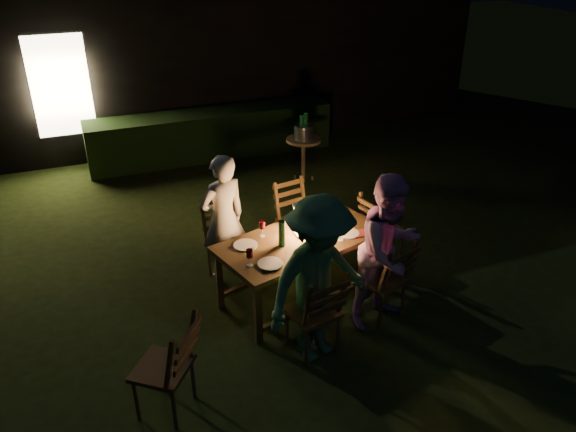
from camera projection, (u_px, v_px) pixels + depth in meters
name	position (u px, v px, depth m)	size (l,w,h in m)	color
garden_envelope	(201.00, 39.00, 11.35)	(40.00, 40.00, 3.20)	black
dining_table	(301.00, 244.00, 5.89)	(1.92, 1.30, 0.73)	#493118
chair_near_left	(313.00, 325.00, 5.27)	(0.51, 0.53, 0.97)	#493118
chair_near_right	(382.00, 292.00, 5.75)	(0.55, 0.57, 0.96)	#493118
chair_far_left	(228.00, 257.00, 6.36)	(0.48, 0.51, 0.94)	#493118
chair_far_right	(297.00, 231.00, 6.90)	(0.50, 0.52, 0.94)	#493118
chair_end	(381.00, 240.00, 6.72)	(0.52, 0.49, 0.93)	#493118
chair_spare	(166.00, 382.00, 4.61)	(0.64, 0.63, 0.98)	#493118
person_house_side	(223.00, 219.00, 6.18)	(0.55, 0.36, 1.51)	white
person_opp_right	(389.00, 251.00, 5.48)	(0.78, 0.61, 1.61)	#B97FB5
person_opp_left	(318.00, 281.00, 4.99)	(1.07, 0.61, 1.65)	#397244
lantern	(302.00, 222.00, 5.84)	(0.16, 0.16, 0.35)	white
plate_far_left	(245.00, 245.00, 5.71)	(0.25, 0.25, 0.01)	white
plate_near_left	(270.00, 264.00, 5.40)	(0.25, 0.25, 0.01)	white
plate_far_right	(321.00, 218.00, 6.24)	(0.25, 0.25, 0.01)	white
plate_near_right	(347.00, 233.00, 5.93)	(0.25, 0.25, 0.01)	white
wineglass_a	(262.00, 229.00, 5.85)	(0.06, 0.06, 0.18)	#59070F
wineglass_b	(250.00, 258.00, 5.34)	(0.06, 0.06, 0.18)	#59070F
wineglass_c	(341.00, 233.00, 5.77)	(0.06, 0.06, 0.18)	#59070F
wineglass_d	(335.00, 208.00, 6.27)	(0.06, 0.06, 0.18)	#59070F
wineglass_e	(312.00, 246.00, 5.55)	(0.06, 0.06, 0.18)	silver
bottle_table	(282.00, 234.00, 5.65)	(0.07, 0.07, 0.28)	#0F471E
napkin_left	(309.00, 255.00, 5.54)	(0.18, 0.14, 0.01)	red
napkin_right	(360.00, 233.00, 5.93)	(0.18, 0.14, 0.01)	red
phone	(269.00, 270.00, 5.31)	(0.14, 0.07, 0.01)	black
side_table	(304.00, 144.00, 8.65)	(0.53, 0.53, 0.72)	olive
ice_bucket	(304.00, 132.00, 8.56)	(0.30, 0.30, 0.22)	#A5A8AD
bottle_bucket_a	(302.00, 130.00, 8.48)	(0.07, 0.07, 0.32)	#0F471E
bottle_bucket_b	(306.00, 128.00, 8.58)	(0.07, 0.07, 0.32)	#0F471E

